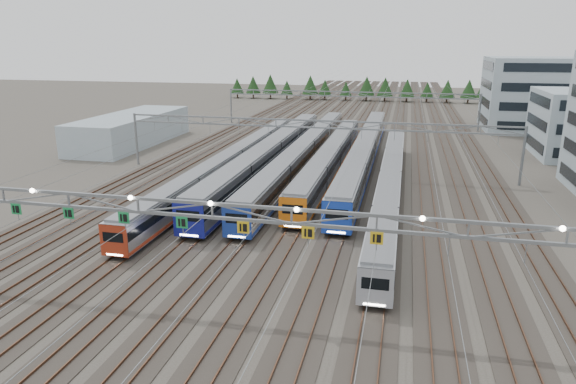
% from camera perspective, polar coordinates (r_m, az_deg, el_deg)
% --- Properties ---
extents(ground, '(400.00, 400.00, 0.00)m').
position_cam_1_polar(ground, '(38.57, -7.97, -12.41)').
color(ground, '#47423A').
rests_on(ground, ground).
extents(track_bed, '(54.00, 260.00, 5.42)m').
position_cam_1_polar(track_bed, '(133.15, 7.47, 8.84)').
color(track_bed, '#2D2823').
rests_on(track_bed, ground).
extents(train_a, '(2.63, 64.72, 3.42)m').
position_cam_1_polar(train_a, '(74.82, -6.00, 3.48)').
color(train_a, black).
rests_on(train_a, ground).
extents(train_b, '(3.14, 61.78, 4.10)m').
position_cam_1_polar(train_b, '(77.29, -1.87, 4.24)').
color(train_b, black).
rests_on(train_b, ground).
extents(train_c, '(2.92, 67.22, 3.80)m').
position_cam_1_polar(train_c, '(79.69, 1.92, 4.49)').
color(train_c, black).
rests_on(train_c, ground).
extents(train_d, '(2.88, 53.03, 3.75)m').
position_cam_1_polar(train_d, '(75.97, 4.81, 3.84)').
color(train_d, black).
rests_on(train_d, ground).
extents(train_e, '(3.00, 66.02, 3.91)m').
position_cam_1_polar(train_e, '(81.04, 8.55, 4.56)').
color(train_e, black).
rests_on(train_e, ground).
extents(train_f, '(2.62, 57.60, 3.41)m').
position_cam_1_polar(train_f, '(63.74, 11.28, 0.99)').
color(train_f, black).
rests_on(train_f, ground).
extents(gantry_near, '(56.36, 0.61, 8.08)m').
position_cam_1_polar(gantry_near, '(35.64, -8.55, -2.43)').
color(gantry_near, gray).
rests_on(gantry_near, ground).
extents(gantry_mid, '(56.36, 0.36, 8.00)m').
position_cam_1_polar(gantry_mid, '(73.56, 2.91, 6.85)').
color(gantry_mid, gray).
rests_on(gantry_mid, ground).
extents(gantry_far, '(56.36, 0.36, 8.00)m').
position_cam_1_polar(gantry_far, '(117.76, 6.82, 10.30)').
color(gantry_far, gray).
rests_on(gantry_far, ground).
extents(depot_bldg_north, '(22.00, 18.00, 15.42)m').
position_cam_1_polar(depot_bldg_north, '(124.19, 26.16, 9.70)').
color(depot_bldg_north, '#9BAFB9').
rests_on(depot_bldg_north, ground).
extents(west_shed, '(10.00, 30.00, 5.45)m').
position_cam_1_polar(west_shed, '(101.45, -17.02, 6.67)').
color(west_shed, '#9BAFB9').
rests_on(west_shed, ground).
extents(treeline, '(93.80, 5.60, 7.02)m').
position_cam_1_polar(treeline, '(172.44, 8.55, 11.38)').
color(treeline, '#332114').
rests_on(treeline, ground).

